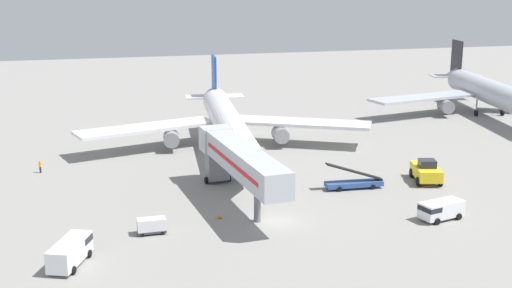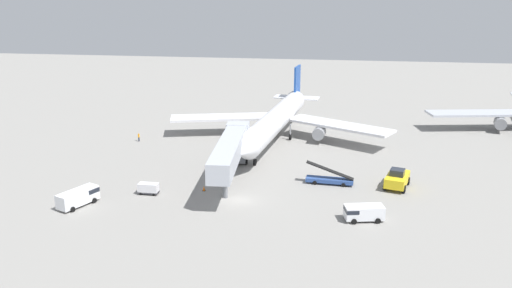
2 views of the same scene
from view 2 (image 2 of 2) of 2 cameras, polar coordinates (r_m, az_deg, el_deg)
ground_plane at (r=68.56m, az=-2.05°, el=-6.24°), size 300.00×300.00×0.00m
airplane_at_gate at (r=94.95m, az=2.43°, el=2.87°), size 42.58×46.26×11.44m
jet_bridge at (r=73.54m, az=-2.81°, el=-0.53°), size 4.85×22.15×6.67m
pushback_tug at (r=75.01m, az=15.42°, el=-3.74°), size 4.10×5.97×2.79m
belt_loader_truck at (r=74.56m, az=8.19°, el=-3.86°), size 6.87×2.10×3.22m
service_van_far_left at (r=70.29m, az=-19.09°, el=-5.54°), size 3.98×5.85×2.12m
service_van_mid_left at (r=63.61m, az=11.81°, el=-7.42°), size 5.00×2.99×1.89m
baggage_cart_rear_right at (r=71.70m, az=-11.88°, el=-4.83°), size 2.70×1.29×1.54m
ground_crew_worker_foreground at (r=97.12m, az=-12.91°, el=0.79°), size 0.34×0.34×1.63m
safety_cone_alpha at (r=71.85m, az=-5.81°, el=-4.95°), size 0.44×0.44×0.67m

